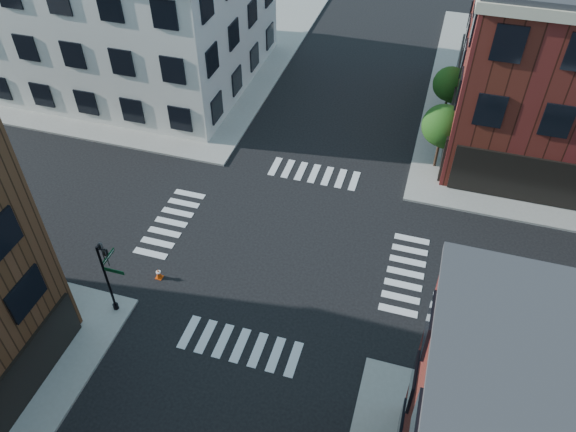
{
  "coord_description": "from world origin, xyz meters",
  "views": [
    {
      "loc": [
        6.76,
        -21.4,
        22.97
      ],
      "look_at": [
        0.33,
        -0.06,
        2.5
      ],
      "focal_mm": 35.0,
      "sensor_mm": 36.0,
      "label": 1
    }
  ],
  "objects": [
    {
      "name": "building_nw",
      "position": [
        -19.0,
        16.0,
        5.5
      ],
      "size": [
        22.0,
        16.0,
        11.0
      ],
      "primitive_type": "cube",
      "color": "silver",
      "rests_on": "ground"
    },
    {
      "name": "box_truck",
      "position": [
        13.81,
        -3.79,
        1.71
      ],
      "size": [
        7.29,
        2.34,
        3.28
      ],
      "rotation": [
        0.0,
        0.0,
        0.01
      ],
      "color": "white",
      "rests_on": "ground"
    },
    {
      "name": "tree_far",
      "position": [
        7.56,
        15.98,
        2.87
      ],
      "size": [
        2.43,
        2.43,
        4.07
      ],
      "color": "black",
      "rests_on": "ground"
    },
    {
      "name": "sidewalk_nw",
      "position": [
        -21.0,
        21.0,
        0.07
      ],
      "size": [
        30.0,
        30.0,
        0.15
      ],
      "primitive_type": "cube",
      "color": "gray",
      "rests_on": "ground"
    },
    {
      "name": "ground",
      "position": [
        0.0,
        0.0,
        0.0
      ],
      "size": [
        120.0,
        120.0,
        0.0
      ],
      "primitive_type": "plane",
      "color": "black",
      "rests_on": "ground"
    },
    {
      "name": "tree_near",
      "position": [
        7.56,
        9.98,
        3.16
      ],
      "size": [
        2.69,
        2.69,
        4.49
      ],
      "color": "black",
      "rests_on": "ground"
    },
    {
      "name": "traffic_cone",
      "position": [
        -5.7,
        -4.18,
        0.32
      ],
      "size": [
        0.38,
        0.38,
        0.67
      ],
      "rotation": [
        0.0,
        0.0,
        -0.05
      ],
      "color": "#CD3F09",
      "rests_on": "ground"
    },
    {
      "name": "signal_pole",
      "position": [
        -6.72,
        -6.68,
        2.86
      ],
      "size": [
        1.29,
        1.24,
        4.6
      ],
      "color": "black",
      "rests_on": "ground"
    }
  ]
}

